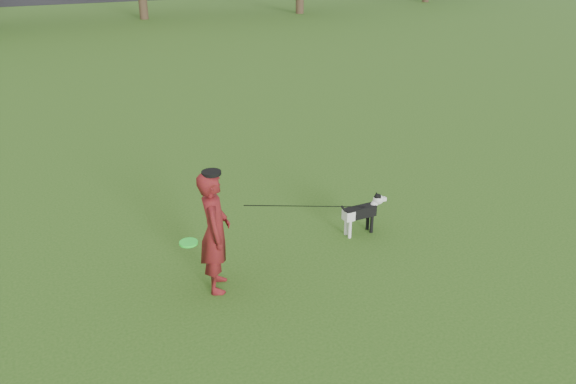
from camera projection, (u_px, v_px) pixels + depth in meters
ground at (280, 253)px, 8.12m from camera, size 120.00×120.00×0.00m
road at (48, 0)px, 40.90m from camera, size 120.00×7.00×0.02m
man at (215, 232)px, 7.01m from camera, size 0.56×0.69×1.62m
dog at (363, 210)px, 8.53m from camera, size 0.82×0.16×0.63m
man_held_items at (313, 206)px, 7.77m from camera, size 3.09×0.60×1.21m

